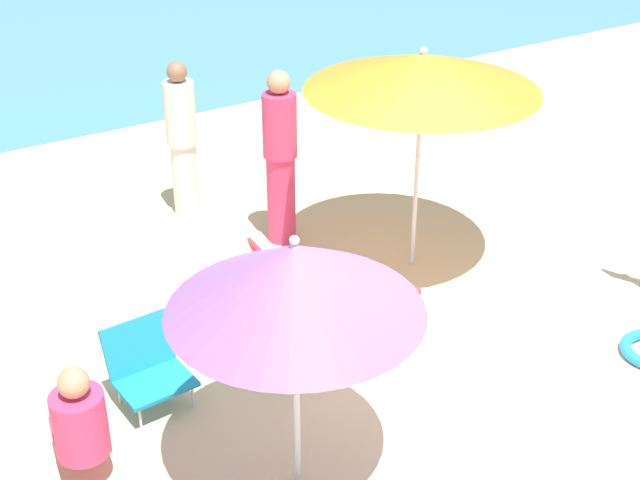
{
  "coord_description": "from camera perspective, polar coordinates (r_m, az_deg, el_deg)",
  "views": [
    {
      "loc": [
        -3.53,
        -4.2,
        4.14
      ],
      "look_at": [
        -0.18,
        1.17,
        0.7
      ],
      "focal_mm": 50.0,
      "sensor_mm": 36.0,
      "label": 1
    }
  ],
  "objects": [
    {
      "name": "ground_plane",
      "position": [
        6.88,
        6.52,
        -8.7
      ],
      "size": [
        40.0,
        40.0,
        0.0
      ],
      "primitive_type": "plane",
      "color": "#D3BC8C"
    },
    {
      "name": "umbrella_orange",
      "position": [
        7.56,
        6.58,
        10.63
      ],
      "size": [
        2.0,
        2.0,
        2.06
      ],
      "color": "silver",
      "rests_on": "ground_plane"
    },
    {
      "name": "umbrella_purple",
      "position": [
        5.11,
        -1.62,
        -2.51
      ],
      "size": [
        1.55,
        1.55,
        1.79
      ],
      "color": "silver",
      "rests_on": "ground_plane"
    },
    {
      "name": "beach_chair_a",
      "position": [
        6.92,
        4.48,
        -4.62
      ],
      "size": [
        0.68,
        0.7,
        0.7
      ],
      "rotation": [
        0.0,
        0.0,
        0.9
      ],
      "color": "red",
      "rests_on": "ground_plane"
    },
    {
      "name": "beach_chair_b",
      "position": [
        7.45,
        -2.46,
        -2.26
      ],
      "size": [
        0.53,
        0.57,
        0.6
      ],
      "rotation": [
        0.0,
        0.0,
        -0.07
      ],
      "color": "red",
      "rests_on": "ground_plane"
    },
    {
      "name": "beach_chair_c",
      "position": [
        6.58,
        -11.02,
        -7.87
      ],
      "size": [
        0.55,
        0.55,
        0.59
      ],
      "rotation": [
        0.0,
        0.0,
        -1.5
      ],
      "color": "teal",
      "rests_on": "ground_plane"
    },
    {
      "name": "person_a",
      "position": [
        6.65,
        -1.15,
        -5.28
      ],
      "size": [
        0.55,
        0.38,
        0.91
      ],
      "rotation": [
        0.0,
        0.0,
        6.09
      ],
      "color": "silver",
      "rests_on": "ground_plane"
    },
    {
      "name": "person_b",
      "position": [
        8.32,
        -2.55,
        5.28
      ],
      "size": [
        0.32,
        0.32,
        1.7
      ],
      "rotation": [
        0.0,
        0.0,
        1.82
      ],
      "color": "#DB3866",
      "rests_on": "ground_plane"
    },
    {
      "name": "person_c",
      "position": [
        8.98,
        -8.81,
        6.37
      ],
      "size": [
        0.31,
        0.31,
        1.59
      ],
      "rotation": [
        0.0,
        0.0,
        4.31
      ],
      "color": "silver",
      "rests_on": "ground_plane"
    },
    {
      "name": "person_d",
      "position": [
        5.95,
        -15.15,
        -11.19
      ],
      "size": [
        0.4,
        0.57,
        0.88
      ],
      "rotation": [
        0.0,
        0.0,
        1.41
      ],
      "color": "#DB3866",
      "rests_on": "ground_plane"
    }
  ]
}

